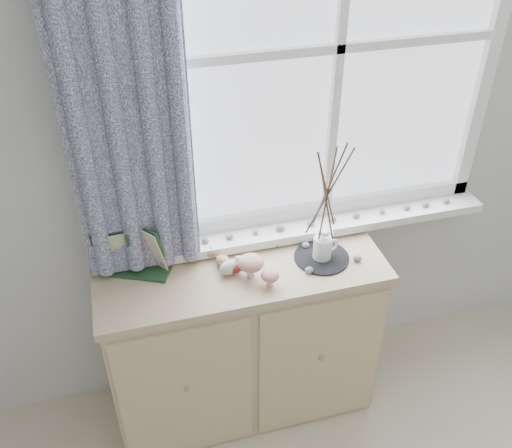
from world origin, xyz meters
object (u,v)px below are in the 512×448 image
at_px(toadstool_cluster, 256,267).
at_px(botanical_book, 133,255).
at_px(twig_pitcher, 328,190).
at_px(sideboard, 243,340).

bearing_deg(toadstool_cluster, botanical_book, 163.35).
height_order(botanical_book, twig_pitcher, twig_pitcher).
distance_m(sideboard, toadstool_cluster, 0.49).
height_order(botanical_book, toadstool_cluster, botanical_book).
xyz_separation_m(toadstool_cluster, twig_pitcher, (0.30, 0.05, 0.28)).
distance_m(sideboard, botanical_book, 0.69).
xyz_separation_m(botanical_book, toadstool_cluster, (0.46, -0.14, -0.05)).
relative_size(botanical_book, twig_pitcher, 0.55).
bearing_deg(botanical_book, twig_pitcher, 17.77).
distance_m(botanical_book, toadstool_cluster, 0.48).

